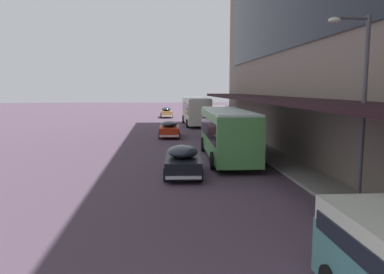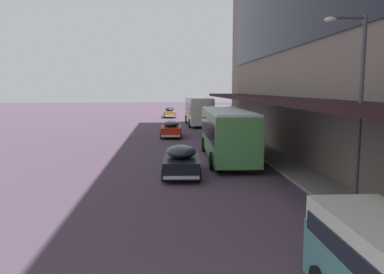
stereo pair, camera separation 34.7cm
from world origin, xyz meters
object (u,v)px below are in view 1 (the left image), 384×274
Objects in this scene: transit_bus_kerbside_rear at (196,110)px; street_lamp at (359,98)px; sedan_second_near at (183,160)px; fire_hydrant at (363,207)px; sedan_trailing_near at (166,112)px; transit_bus_kerbside_front at (227,131)px; sedan_far_back at (169,129)px.

transit_bus_kerbside_rear is 1.43× the size of street_lamp.
transit_bus_kerbside_rear is at bearing 83.06° from sedan_second_near.
street_lamp reaches higher than sedan_second_near.
street_lamp is 3.72m from fire_hydrant.
street_lamp is (5.90, -45.86, 3.28)m from sedan_trailing_near.
fire_hydrant is (5.57, -7.25, -0.28)m from sedan_second_near.
transit_bus_kerbside_front is at bearing 104.80° from street_lamp.
sedan_trailing_near is at bearing 95.08° from transit_bus_kerbside_front.
sedan_far_back is at bearing 104.46° from fire_hydrant.
transit_bus_kerbside_front is 10.98m from street_lamp.
sedan_far_back is at bearing 91.09° from sedan_second_near.
transit_bus_kerbside_front is 2.14× the size of sedan_second_near.
transit_bus_kerbside_rear is 2.17× the size of sedan_second_near.
transit_bus_kerbside_front reaches higher than sedan_far_back.
transit_bus_kerbside_front is at bearing 102.66° from fire_hydrant.
transit_bus_kerbside_rear is at bearing 93.94° from fire_hydrant.
sedan_second_near is at bearing 127.52° from fire_hydrant.
street_lamp reaches higher than sedan_trailing_near.
sedan_far_back is at bearing -107.62° from transit_bus_kerbside_rear.
transit_bus_kerbside_front is at bearing 53.58° from sedan_second_near.
fire_hydrant is at bearing -101.33° from street_lamp.
sedan_second_near is at bearing -88.91° from sedan_far_back.
sedan_trailing_near reaches higher than sedan_far_back.
sedan_trailing_near is (-3.15, 35.47, -1.00)m from transit_bus_kerbside_front.
sedan_second_near is at bearing -96.94° from transit_bus_kerbside_rear.
sedan_far_back is 22.85m from street_lamp.
transit_bus_kerbside_front is 1.41× the size of street_lamp.
transit_bus_kerbside_rear is 13.73× the size of fire_hydrant.
transit_bus_kerbside_front is 13.56× the size of fire_hydrant.
street_lamp is (6.06, -21.78, 3.32)m from sedan_far_back.
transit_bus_kerbside_front is 0.99× the size of transit_bus_kerbside_rear.
sedan_far_back is at bearing 106.22° from transit_bus_kerbside_front.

